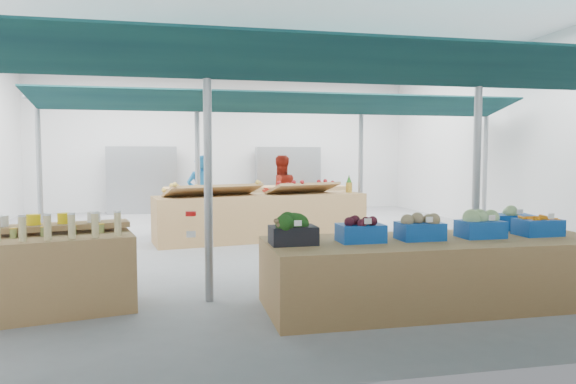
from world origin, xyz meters
name	(u,v)px	position (x,y,z in m)	size (l,w,h in m)	color
floor	(250,243)	(0.00, 0.00, 0.00)	(13.00, 13.00, 0.00)	slate
hall	(241,115)	(0.00, 1.44, 2.65)	(13.00, 13.00, 13.00)	silver
pole_grid	(307,152)	(0.75, -1.75, 1.81)	(10.00, 4.60, 3.00)	gray
awnings	(307,93)	(0.75, -1.75, 2.78)	(9.50, 7.08, 0.30)	#0B2830
back_shelving_left	(143,180)	(-2.50, 6.00, 1.00)	(2.00, 0.50, 2.00)	#B23F33
back_shelving_right	(288,179)	(2.00, 6.00, 1.00)	(2.00, 0.50, 2.00)	#B23F33
bottle_shelf	(41,272)	(-2.84, -4.11, 0.46)	(2.07, 1.51, 1.13)	#9B7143
veg_counter	(437,272)	(1.59, -4.69, 0.39)	(3.98, 1.33, 0.77)	#9B7143
fruit_counter	(262,217)	(0.30, 0.38, 0.47)	(4.38, 1.04, 0.94)	#9B7143
far_counter	(256,203)	(0.68, 3.89, 0.45)	(5.00, 1.00, 0.90)	#9B7143
crate_stack	(488,273)	(2.40, -4.47, 0.28)	(0.47, 0.33, 0.57)	#0F47A3
vendor_left	(201,195)	(-0.90, 1.48, 0.88)	(0.64, 0.42, 1.75)	#1B6FB5
vendor_right	(280,193)	(0.90, 1.48, 0.88)	(0.85, 0.66, 1.75)	maroon
crate_broccoli	(293,230)	(-0.12, -4.71, 0.93)	(0.51, 0.41, 0.35)	black
crate_beets	(361,230)	(0.65, -4.70, 0.91)	(0.51, 0.41, 0.29)	#0F47A3
crate_celeriac	(420,227)	(1.37, -4.69, 0.92)	(0.51, 0.41, 0.31)	#0F47A3
crate_cabbage	(480,224)	(2.14, -4.69, 0.93)	(0.51, 0.41, 0.35)	#0F47A3
crate_carrots	(538,226)	(2.92, -4.68, 0.89)	(0.51, 0.41, 0.29)	#0F47A3
sparrow	(280,224)	(-0.30, -4.84, 1.02)	(0.12, 0.09, 0.11)	brown
pole_ribbon	(191,216)	(-1.21, -4.40, 1.08)	(0.12, 0.12, 0.28)	red
apple_heap_yellow	(213,188)	(-0.71, 0.10, 1.10)	(2.02, 1.30, 0.27)	#997247
apple_heap_red	(303,186)	(1.20, 0.43, 1.10)	(1.65, 1.16, 0.27)	#997247
pineapple	(349,184)	(2.27, 0.62, 1.12)	(0.14, 0.14, 0.39)	#8C6019
crate_extra	(512,218)	(2.91, -4.18, 0.92)	(0.56, 0.45, 0.32)	#0F47A3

